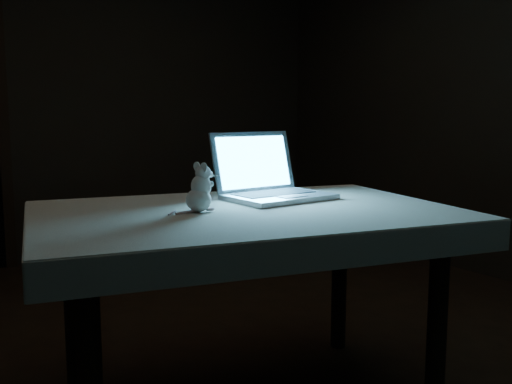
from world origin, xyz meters
TOP-DOWN VIEW (x-y plane):
  - floor at (0.00, 0.00)m, footprint 5.00×5.00m
  - back_wall at (0.00, 2.50)m, footprint 4.50×0.04m
  - table at (-0.26, -0.34)m, footprint 1.68×1.28m
  - tablecloth at (-0.27, -0.30)m, footprint 1.64×1.11m
  - laptop at (0.00, -0.20)m, footprint 0.45×0.40m
  - plush_mouse at (-0.44, -0.29)m, footprint 0.17×0.17m

SIDE VIEW (x-z plane):
  - floor at x=0.00m, z-range 0.00..0.00m
  - table at x=-0.26m, z-range 0.00..0.81m
  - tablecloth at x=-0.27m, z-range 0.70..0.81m
  - plush_mouse at x=-0.44m, z-range 0.81..1.00m
  - laptop at x=0.00m, z-range 0.81..1.11m
  - back_wall at x=0.00m, z-range 0.00..2.60m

